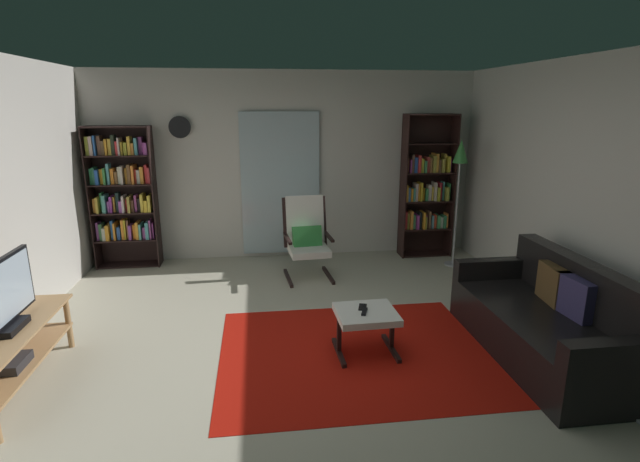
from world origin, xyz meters
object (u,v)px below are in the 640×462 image
at_px(television, 2,298).
at_px(tv_remote, 364,312).
at_px(lounge_armchair, 307,235).
at_px(cell_phone, 363,307).
at_px(bookshelf_near_sofa, 426,189).
at_px(wall_clock, 180,127).
at_px(bookshelf_near_tv, 123,194).
at_px(tv_stand, 11,351).
at_px(leather_sofa, 550,323).
at_px(ottoman, 366,318).
at_px(floor_lamp_by_shelf, 460,164).

relative_size(television, tv_remote, 6.24).
xyz_separation_m(lounge_armchair, cell_phone, (0.29, -1.98, -0.13)).
bearing_deg(bookshelf_near_sofa, wall_clock, 176.79).
relative_size(bookshelf_near_tv, lounge_armchair, 1.84).
bearing_deg(lounge_armchair, tv_remote, -82.18).
relative_size(lounge_armchair, wall_clock, 3.53).
bearing_deg(bookshelf_near_tv, wall_clock, 10.35).
distance_m(bookshelf_near_tv, tv_remote, 3.91).
relative_size(tv_stand, leather_sofa, 0.73).
height_order(ottoman, floor_lamp_by_shelf, floor_lamp_by_shelf).
bearing_deg(lounge_armchair, tv_stand, -137.89).
relative_size(tv_stand, lounge_armchair, 1.36).
distance_m(lounge_armchair, wall_clock, 2.25).
bearing_deg(tv_stand, bookshelf_near_sofa, 34.43).
distance_m(television, cell_phone, 2.83).
relative_size(bookshelf_near_tv, ottoman, 3.51).
height_order(bookshelf_near_sofa, floor_lamp_by_shelf, bookshelf_near_sofa).
bearing_deg(bookshelf_near_tv, television, -92.45).
distance_m(cell_phone, wall_clock, 3.71).
xyz_separation_m(tv_remote, wall_clock, (-1.88, 2.95, 1.44)).
relative_size(tv_stand, television, 1.55).
bearing_deg(bookshelf_near_sofa, tv_remote, -118.55).
bearing_deg(bookshelf_near_sofa, leather_sofa, -87.97).
bearing_deg(bookshelf_near_sofa, tv_stand, -145.57).
bearing_deg(television, cell_phone, 5.52).
bearing_deg(ottoman, cell_phone, 102.75).
bearing_deg(television, floor_lamp_by_shelf, 27.88).
bearing_deg(floor_lamp_by_shelf, television, -152.12).
height_order(bookshelf_near_tv, bookshelf_near_sofa, bookshelf_near_sofa).
xyz_separation_m(tv_stand, leather_sofa, (4.39, -0.03, -0.03)).
bearing_deg(tv_stand, cell_phone, 5.79).
height_order(lounge_armchair, wall_clock, wall_clock).
relative_size(leather_sofa, cell_phone, 13.63).
bearing_deg(bookshelf_near_sofa, television, -145.68).
height_order(bookshelf_near_sofa, wall_clock, bookshelf_near_sofa).
relative_size(tv_stand, wall_clock, 4.81).
bearing_deg(floor_lamp_by_shelf, bookshelf_near_sofa, 115.34).
bearing_deg(wall_clock, bookshelf_near_tv, -169.65).
relative_size(ottoman, tv_remote, 3.71).
distance_m(leather_sofa, tv_remote, 1.62).
relative_size(bookshelf_near_tv, wall_clock, 6.48).
relative_size(bookshelf_near_sofa, floor_lamp_by_shelf, 1.19).
xyz_separation_m(bookshelf_near_sofa, wall_clock, (-3.39, 0.19, 0.88)).
bearing_deg(bookshelf_near_sofa, bookshelf_near_tv, 179.32).
relative_size(leather_sofa, tv_remote, 13.25).
bearing_deg(leather_sofa, television, 179.47).
relative_size(bookshelf_near_tv, bookshelf_near_sofa, 0.93).
bearing_deg(bookshelf_near_tv, lounge_armchair, -17.06).
height_order(bookshelf_near_sofa, leather_sofa, bookshelf_near_sofa).
distance_m(ottoman, floor_lamp_by_shelf, 2.99).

